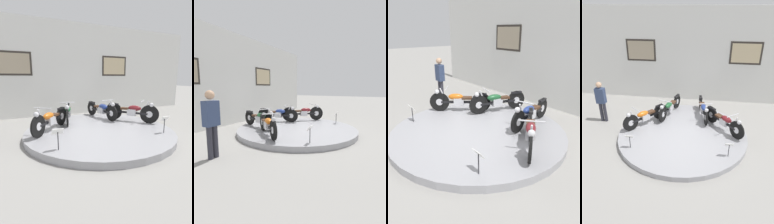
{
  "view_description": "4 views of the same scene",
  "coord_description": "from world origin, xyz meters",
  "views": [
    {
      "loc": [
        -2.27,
        -4.93,
        1.8
      ],
      "look_at": [
        -0.0,
        0.27,
        0.67
      ],
      "focal_mm": 28.0,
      "sensor_mm": 36.0,
      "label": 1
    },
    {
      "loc": [
        -6.13,
        -2.97,
        1.76
      ],
      "look_at": [
        0.06,
        0.34,
        0.77
      ],
      "focal_mm": 28.0,
      "sensor_mm": 36.0,
      "label": 2
    },
    {
      "loc": [
        4.28,
        -3.23,
        2.71
      ],
      "look_at": [
        -0.08,
        0.27,
        0.58
      ],
      "focal_mm": 35.0,
      "sensor_mm": 36.0,
      "label": 3
    },
    {
      "loc": [
        0.78,
        -6.71,
        4.5
      ],
      "look_at": [
        -0.19,
        0.17,
        0.9
      ],
      "focal_mm": 35.0,
      "sensor_mm": 36.0,
      "label": 4
    }
  ],
  "objects": [
    {
      "name": "back_wall",
      "position": [
        0.0,
        3.49,
        2.16
      ],
      "size": [
        14.0,
        0.22,
        4.31
      ],
      "color": "silver",
      "rests_on": "ground_plane"
    },
    {
      "name": "visitor_standing",
      "position": [
        -3.34,
        0.7,
        0.96
      ],
      "size": [
        0.36,
        0.22,
        1.69
      ],
      "color": "#2D2D38",
      "rests_on": "ground_plane"
    },
    {
      "name": "info_placard_front_centre",
      "position": [
        1.56,
        -1.18,
        0.54
      ],
      "size": [
        0.26,
        0.11,
        0.51
      ],
      "color": "#333338",
      "rests_on": "display_platform"
    },
    {
      "name": "motorcycle_green",
      "position": [
        -0.69,
        1.29,
        0.55
      ],
      "size": [
        0.68,
        1.9,
        0.78
      ],
      "color": "black",
      "rests_on": "display_platform"
    },
    {
      "name": "ground_plane",
      "position": [
        0.0,
        0.0,
        0.0
      ],
      "size": [
        60.0,
        60.0,
        0.0
      ],
      "primitive_type": "plane",
      "color": "gray"
    },
    {
      "name": "motorcycle_maroon",
      "position": [
        1.48,
        0.36,
        0.57
      ],
      "size": [
        1.33,
        1.57,
        0.8
      ],
      "color": "black",
      "rests_on": "display_platform"
    },
    {
      "name": "motorcycle_orange",
      "position": [
        -1.48,
        0.35,
        0.56
      ],
      "size": [
        1.3,
        1.56,
        0.79
      ],
      "color": "black",
      "rests_on": "display_platform"
    },
    {
      "name": "display_platform",
      "position": [
        0.0,
        0.0,
        0.09
      ],
      "size": [
        4.62,
        4.62,
        0.18
      ],
      "primitive_type": "cylinder",
      "color": "#99999E",
      "rests_on": "ground_plane"
    },
    {
      "name": "info_placard_front_left",
      "position": [
        -1.56,
        -1.18,
        0.54
      ],
      "size": [
        0.26,
        0.11,
        0.51
      ],
      "color": "#333338",
      "rests_on": "display_platform"
    },
    {
      "name": "motorcycle_blue",
      "position": [
        0.69,
        1.29,
        0.55
      ],
      "size": [
        0.57,
        1.93,
        0.78
      ],
      "color": "black",
      "rests_on": "display_platform"
    }
  ]
}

